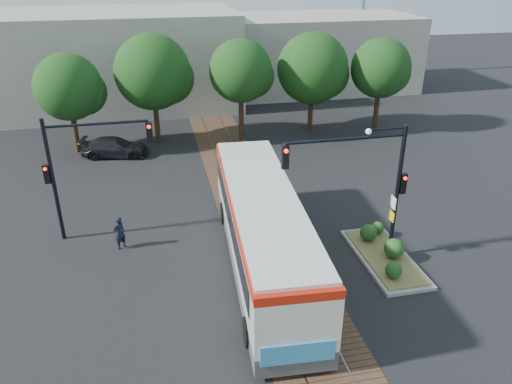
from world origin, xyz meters
The scene contains 10 objects.
ground centered at (0.00, 0.00, 0.00)m, with size 120.00×120.00×0.00m, color black.
trackbed centered at (0.00, 4.00, 0.01)m, with size 3.60×40.00×0.02m.
tree_row centered at (1.21, 16.42, 4.85)m, with size 26.40×5.60×7.67m.
warehouses centered at (-0.53, 28.75, 3.81)m, with size 40.00×13.00×8.00m.
city_bus centered at (-0.64, -0.30, 1.96)m, with size 3.59×13.31×3.52m.
traffic_island centered at (4.82, -0.90, 0.33)m, with size 2.20×5.20×1.13m.
signal_pole_main centered at (3.86, -0.81, 4.16)m, with size 5.49×0.46×6.00m.
signal_pole_left centered at (-8.37, 4.00, 3.86)m, with size 4.99×0.34×6.00m.
officer centered at (-6.78, 2.52, 0.81)m, with size 0.59×0.39×1.62m, color black.
parked_car centered at (-7.44, 14.57, 0.64)m, with size 1.80×4.43×1.29m, color black.
Camera 1 is at (-4.85, -18.21, 12.45)m, focal length 35.00 mm.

